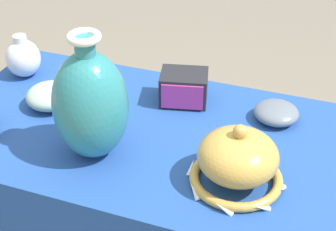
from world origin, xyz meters
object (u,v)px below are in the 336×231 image
(vase_tall_bulbous, at_px, (91,104))
(bowl_shallow_celadon, at_px, (51,96))
(jar_round_porcelain, at_px, (23,58))
(bowl_shallow_slate, at_px, (276,113))
(vase_dome_bell, at_px, (237,161))
(mosaic_tile_box, at_px, (184,88))

(vase_tall_bulbous, distance_m, bowl_shallow_celadon, 0.27)
(jar_round_porcelain, xyz_separation_m, bowl_shallow_slate, (0.75, 0.02, -0.04))
(vase_tall_bulbous, bearing_deg, bowl_shallow_slate, 36.63)
(vase_dome_bell, height_order, bowl_shallow_slate, vase_dome_bell)
(vase_tall_bulbous, distance_m, bowl_shallow_slate, 0.49)
(vase_tall_bulbous, bearing_deg, mosaic_tile_box, 66.61)
(jar_round_porcelain, bearing_deg, bowl_shallow_slate, 1.26)
(jar_round_porcelain, relative_size, bowl_shallow_celadon, 0.99)
(vase_tall_bulbous, bearing_deg, jar_round_porcelain, 143.80)
(bowl_shallow_celadon, xyz_separation_m, bowl_shallow_slate, (0.59, 0.14, -0.01))
(vase_tall_bulbous, height_order, jar_round_porcelain, vase_tall_bulbous)
(vase_tall_bulbous, xyz_separation_m, bowl_shallow_slate, (0.39, 0.29, -0.11))
(bowl_shallow_celadon, bearing_deg, bowl_shallow_slate, 13.27)
(vase_dome_bell, xyz_separation_m, jar_round_porcelain, (-0.71, 0.26, -0.00))
(jar_round_porcelain, xyz_separation_m, bowl_shallow_celadon, (0.16, -0.12, -0.03))
(vase_tall_bulbous, xyz_separation_m, bowl_shallow_celadon, (-0.21, 0.15, -0.11))
(mosaic_tile_box, bearing_deg, bowl_shallow_slate, -15.00)
(bowl_shallow_celadon, relative_size, bowl_shallow_slate, 1.13)
(jar_round_porcelain, bearing_deg, vase_dome_bell, -19.95)
(vase_dome_bell, distance_m, jar_round_porcelain, 0.76)
(vase_dome_bell, relative_size, jar_round_porcelain, 1.70)
(vase_tall_bulbous, height_order, vase_dome_bell, vase_tall_bulbous)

